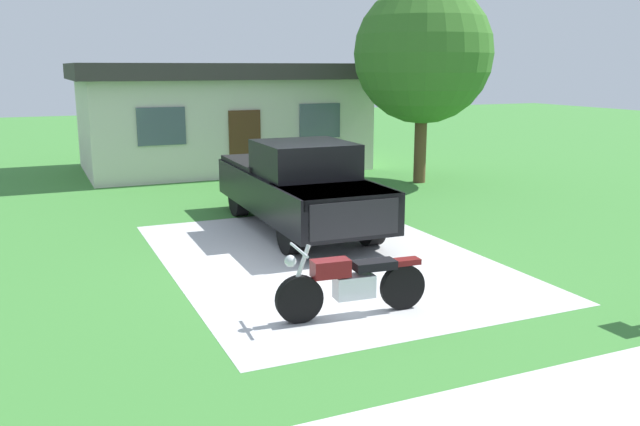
{
  "coord_description": "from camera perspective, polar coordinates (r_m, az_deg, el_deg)",
  "views": [
    {
      "loc": [
        -4.68,
        -10.51,
        3.39
      ],
      "look_at": [
        -0.16,
        -0.2,
        0.9
      ],
      "focal_mm": 37.16,
      "sensor_mm": 36.0,
      "label": 1
    }
  ],
  "objects": [
    {
      "name": "ground_plane",
      "position": [
        11.99,
        0.3,
        -3.95
      ],
      "size": [
        80.0,
        80.0,
        0.0
      ],
      "primitive_type": "plane",
      "color": "#3C7E34"
    },
    {
      "name": "pickup_truck",
      "position": [
        14.06,
        -2.0,
        2.48
      ],
      "size": [
        2.11,
        5.67,
        1.9
      ],
      "color": "black",
      "rests_on": "ground"
    },
    {
      "name": "sidewalk_strip",
      "position": [
        7.33,
        20.56,
        -15.91
      ],
      "size": [
        36.0,
        1.8,
        0.01
      ],
      "primitive_type": "cube",
      "color": "silver",
      "rests_on": "ground"
    },
    {
      "name": "driveway_pad",
      "position": [
        11.99,
        0.3,
        -3.93
      ],
      "size": [
        5.45,
        7.63,
        0.01
      ],
      "primitive_type": "cube",
      "color": "silver",
      "rests_on": "ground"
    },
    {
      "name": "motorcycle",
      "position": [
        9.19,
        2.72,
        -6.05
      ],
      "size": [
        2.21,
        0.7,
        1.09
      ],
      "color": "black",
      "rests_on": "ground"
    },
    {
      "name": "shade_tree",
      "position": [
        19.85,
        8.89,
        13.37
      ],
      "size": [
        4.02,
        4.02,
        5.77
      ],
      "color": "brown",
      "rests_on": "ground"
    },
    {
      "name": "neighbor_house",
      "position": [
        22.95,
        -8.42,
        8.34
      ],
      "size": [
        9.6,
        5.6,
        3.5
      ],
      "color": "beige",
      "rests_on": "ground"
    }
  ]
}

